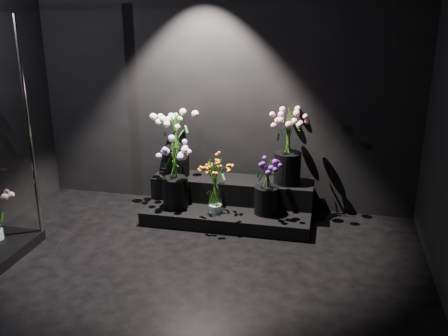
% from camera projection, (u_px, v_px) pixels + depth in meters
% --- Properties ---
extents(floor, '(4.00, 4.00, 0.00)m').
position_uv_depth(floor, '(164.00, 304.00, 3.67)').
color(floor, black).
rests_on(floor, ground).
extents(wall_back, '(4.00, 0.00, 4.00)m').
position_uv_depth(wall_back, '(223.00, 75.00, 5.08)').
color(wall_back, black).
rests_on(wall_back, floor).
extents(display_riser, '(1.66, 0.74, 0.37)m').
position_uv_depth(display_riser, '(230.00, 202.00, 5.14)').
color(display_riser, black).
rests_on(display_riser, floor).
extents(bouquet_orange_bells, '(0.35, 0.35, 0.56)m').
position_uv_depth(bouquet_orange_bells, '(215.00, 185.00, 4.82)').
color(bouquet_orange_bells, white).
rests_on(bouquet_orange_bells, display_riser).
extents(bouquet_lilac, '(0.37, 0.37, 0.67)m').
position_uv_depth(bouquet_lilac, '(175.00, 171.00, 4.93)').
color(bouquet_lilac, black).
rests_on(bouquet_lilac, display_riser).
extents(bouquet_purple, '(0.32, 0.32, 0.58)m').
position_uv_depth(bouquet_purple, '(267.00, 183.00, 4.80)').
color(bouquet_purple, black).
rests_on(bouquet_purple, display_riser).
extents(bouquet_cream_roses, '(0.51, 0.51, 0.72)m').
position_uv_depth(bouquet_cream_roses, '(176.00, 137.00, 5.15)').
color(bouquet_cream_roses, black).
rests_on(bouquet_cream_roses, display_riser).
extents(bouquet_pink_roses, '(0.40, 0.40, 0.76)m').
position_uv_depth(bouquet_pink_roses, '(288.00, 143.00, 4.91)').
color(bouquet_pink_roses, black).
rests_on(bouquet_pink_roses, display_riser).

